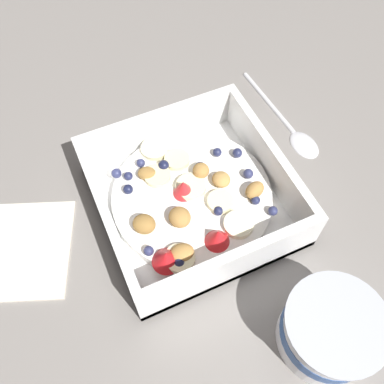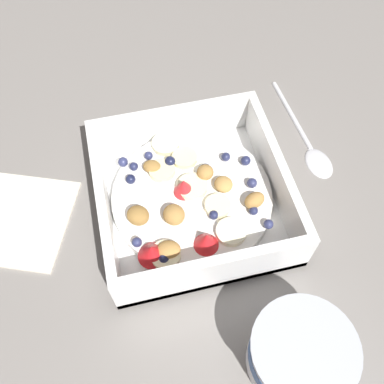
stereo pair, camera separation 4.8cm
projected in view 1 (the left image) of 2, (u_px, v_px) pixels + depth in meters
name	position (u px, v px, depth m)	size (l,w,h in m)	color
ground_plane	(184.00, 217.00, 0.50)	(2.40, 2.40, 0.00)	gray
fruit_bowl	(192.00, 198.00, 0.49)	(0.21, 0.21, 0.06)	white
spoon	(293.00, 129.00, 0.56)	(0.03, 0.17, 0.01)	silver
yogurt_cup	(329.00, 331.00, 0.40)	(0.10, 0.10, 0.06)	white
folded_napkin	(17.00, 249.00, 0.48)	(0.12, 0.12, 0.01)	silver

